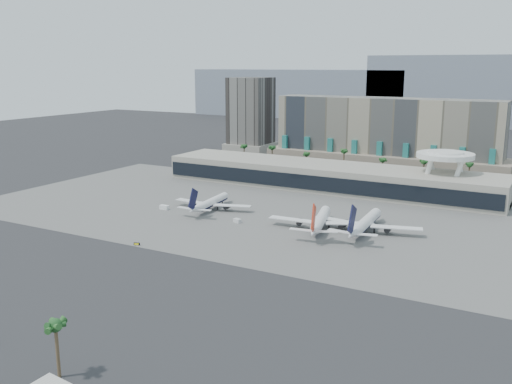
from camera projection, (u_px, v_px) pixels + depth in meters
The scene contains 15 objects.
ground at pixel (205, 248), 192.83m from camera, with size 900.00×900.00×0.00m, color #232326.
apron_pad at pixel (278, 212), 239.81m from camera, with size 260.00×130.00×0.06m, color #5B5B59.
mountain_ridge at pixel (488, 96), 574.64m from camera, with size 680.00×60.00×70.00m.
hotel at pixel (385, 141), 333.43m from camera, with size 140.00×30.00×42.00m.
office_tower at pixel (251, 119), 403.45m from camera, with size 30.00×30.00×52.00m.
terminal at pixel (328, 175), 285.23m from camera, with size 170.00×32.50×14.50m.
saucer_structure at pixel (445, 159), 261.95m from camera, with size 26.00×26.00×21.89m.
palm_row at pixel (364, 159), 311.10m from camera, with size 157.80×2.80×13.10m.
airliner_left at pixel (211, 203), 243.26m from camera, with size 35.49×36.70×12.68m.
airliner_centre at pixel (320, 220), 214.06m from camera, with size 39.15×40.63×14.30m.
airliner_right at pixel (365, 223), 210.37m from camera, with size 41.39×42.67×14.72m.
service_vehicle_a at pixel (164, 207), 244.17m from camera, with size 3.91×1.91×1.91m, color white.
service_vehicle_b at pixel (237, 221), 223.96m from camera, with size 3.11×1.78×1.60m, color silver.
taxiway_sign at pixel (137, 244), 195.93m from camera, with size 2.13×1.00×0.98m.
near_palm_b at pixel (56, 332), 111.30m from camera, with size 6.00×6.00×12.58m.
Camera 1 is at (103.91, -152.78, 60.85)m, focal length 40.00 mm.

